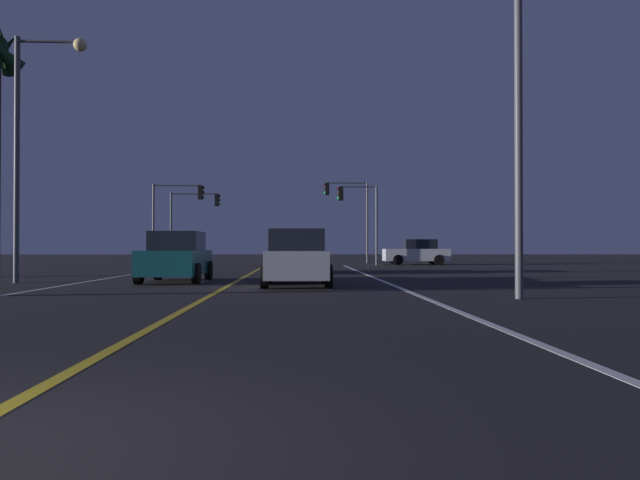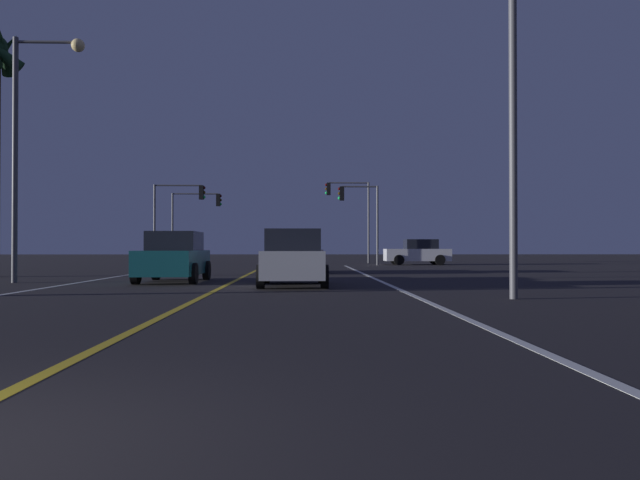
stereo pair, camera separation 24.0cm
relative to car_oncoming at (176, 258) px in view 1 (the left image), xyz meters
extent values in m
cube|color=silver|center=(7.02, -2.64, -0.82)|extent=(0.16, 42.38, 0.01)
cube|color=silver|center=(-3.04, -2.64, -0.82)|extent=(0.16, 42.38, 0.01)
cube|color=gold|center=(1.99, -2.64, -0.82)|extent=(0.16, 42.38, 0.01)
cylinder|color=black|center=(0.90, -1.41, -0.48)|extent=(0.22, 0.68, 0.68)
cylinder|color=black|center=(-0.90, -1.41, -0.48)|extent=(0.22, 0.68, 0.68)
cylinder|color=black|center=(0.90, 1.29, -0.48)|extent=(0.22, 0.68, 0.68)
cylinder|color=black|center=(-0.90, 1.29, -0.48)|extent=(0.22, 0.68, 0.68)
cube|color=#145156|center=(0.00, -0.06, -0.16)|extent=(1.80, 4.30, 0.80)
cube|color=black|center=(0.00, 0.19, 0.56)|extent=(1.60, 2.10, 0.64)
cube|color=red|center=(0.60, 2.04, -0.06)|extent=(0.24, 0.08, 0.16)
cube|color=red|center=(-0.60, 2.04, -0.06)|extent=(0.24, 0.08, 0.16)
cylinder|color=black|center=(10.62, 19.44, -0.48)|extent=(0.68, 0.22, 0.68)
cylinder|color=black|center=(10.62, 21.24, -0.48)|extent=(0.68, 0.22, 0.68)
cylinder|color=black|center=(13.32, 19.44, -0.48)|extent=(0.68, 0.22, 0.68)
cylinder|color=black|center=(13.32, 21.24, -0.48)|extent=(0.68, 0.22, 0.68)
cube|color=silver|center=(11.97, 20.34, -0.16)|extent=(4.30, 1.80, 0.80)
cube|color=black|center=(12.22, 20.34, 0.56)|extent=(2.10, 1.60, 0.64)
cube|color=red|center=(14.07, 19.74, -0.06)|extent=(0.08, 0.24, 0.16)
cube|color=red|center=(14.07, 20.94, -0.06)|extent=(0.08, 0.24, 0.16)
cylinder|color=black|center=(3.16, -0.87, -0.48)|extent=(0.22, 0.68, 0.68)
cylinder|color=black|center=(4.96, -0.87, -0.48)|extent=(0.22, 0.68, 0.68)
cylinder|color=black|center=(3.16, -3.57, -0.48)|extent=(0.22, 0.68, 0.68)
cylinder|color=black|center=(4.96, -3.57, -0.48)|extent=(0.22, 0.68, 0.68)
cube|color=#B7BABF|center=(4.06, -2.22, -0.16)|extent=(1.80, 4.30, 0.80)
cube|color=black|center=(4.06, -2.47, 0.56)|extent=(1.60, 2.10, 0.64)
cube|color=red|center=(3.46, -4.32, -0.06)|extent=(0.24, 0.08, 0.16)
cube|color=red|center=(4.66, -4.32, -0.06)|extent=(0.24, 0.08, 0.16)
cylinder|color=black|center=(3.42, 8.86, -0.48)|extent=(0.22, 0.68, 0.68)
cylinder|color=black|center=(5.22, 8.86, -0.48)|extent=(0.22, 0.68, 0.68)
cylinder|color=black|center=(3.42, 6.16, -0.48)|extent=(0.22, 0.68, 0.68)
cylinder|color=black|center=(5.22, 6.16, -0.48)|extent=(0.22, 0.68, 0.68)
cube|color=#38383D|center=(4.32, 7.51, -0.16)|extent=(1.80, 4.30, 0.80)
cube|color=black|center=(4.32, 7.26, 0.56)|extent=(1.60, 2.10, 0.64)
cube|color=red|center=(3.72, 5.41, -0.06)|extent=(0.24, 0.08, 0.16)
cube|color=red|center=(4.92, 5.41, -0.06)|extent=(0.24, 0.08, 0.16)
cylinder|color=#4C4C51|center=(9.16, 19.05, 1.75)|extent=(0.14, 0.14, 5.15)
cylinder|color=#4C4C51|center=(8.01, 19.05, 4.27)|extent=(2.30, 0.10, 0.10)
cube|color=black|center=(6.86, 19.05, 3.82)|extent=(0.28, 0.36, 0.90)
sphere|color=#3A0605|center=(6.70, 19.05, 4.12)|extent=(0.20, 0.20, 0.20)
sphere|color=#3C2706|center=(6.70, 19.05, 3.82)|extent=(0.20, 0.20, 0.20)
sphere|color=#19E059|center=(6.70, 19.05, 3.52)|extent=(0.20, 0.20, 0.20)
cylinder|color=#4C4C51|center=(-5.18, 19.05, 1.77)|extent=(0.14, 0.14, 5.19)
cylinder|color=#4C4C51|center=(-3.68, 19.05, 4.32)|extent=(3.00, 0.10, 0.10)
cube|color=black|center=(-2.18, 19.05, 3.87)|extent=(0.28, 0.36, 0.90)
sphere|color=#3A0605|center=(-2.02, 19.05, 4.17)|extent=(0.20, 0.20, 0.20)
sphere|color=#3C2706|center=(-2.02, 19.05, 3.87)|extent=(0.20, 0.20, 0.20)
sphere|color=#19E059|center=(-2.02, 19.05, 3.57)|extent=(0.20, 0.20, 0.20)
cylinder|color=#4C4C51|center=(9.16, 24.55, 2.16)|extent=(0.14, 0.14, 5.96)
cylinder|color=#4C4C51|center=(7.69, 24.55, 5.09)|extent=(2.94, 0.10, 0.10)
cube|color=black|center=(6.22, 24.55, 4.64)|extent=(0.28, 0.36, 0.90)
sphere|color=#3A0605|center=(6.06, 24.55, 4.94)|extent=(0.20, 0.20, 0.20)
sphere|color=#3C2706|center=(6.06, 24.55, 4.64)|extent=(0.20, 0.20, 0.20)
sphere|color=#19E059|center=(6.06, 24.55, 4.34)|extent=(0.20, 0.20, 0.20)
cylinder|color=#4C4C51|center=(-5.18, 24.55, 1.74)|extent=(0.14, 0.14, 5.13)
cylinder|color=#4C4C51|center=(-3.52, 24.55, 4.25)|extent=(3.32, 0.10, 0.10)
cube|color=black|center=(-1.86, 24.55, 3.80)|extent=(0.28, 0.36, 0.90)
sphere|color=#3A0605|center=(-1.70, 24.55, 4.10)|extent=(0.20, 0.20, 0.20)
sphere|color=#3C2706|center=(-1.70, 24.55, 3.80)|extent=(0.20, 0.20, 0.20)
sphere|color=#19E059|center=(-1.70, 24.55, 3.50)|extent=(0.20, 0.20, 0.20)
cylinder|color=#4C4C51|center=(9.10, -7.19, 3.12)|extent=(0.18, 0.18, 7.89)
cylinder|color=#4C4C51|center=(-5.12, -0.41, 3.22)|extent=(0.18, 0.18, 8.09)
cylinder|color=#4C4C51|center=(-4.11, -0.41, 7.12)|extent=(2.04, 0.10, 0.10)
sphere|color=#F9D88C|center=(-3.09, -0.41, 7.02)|extent=(0.44, 0.44, 0.44)
cone|color=#19381E|center=(-7.55, 3.90, 8.17)|extent=(0.85, 1.89, 1.85)
cone|color=#19381E|center=(-7.73, 4.13, 8.17)|extent=(1.92, 1.20, 1.66)
camera|label=1|loc=(4.12, -21.12, 0.34)|focal=35.01mm
camera|label=2|loc=(4.36, -21.12, 0.34)|focal=35.01mm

